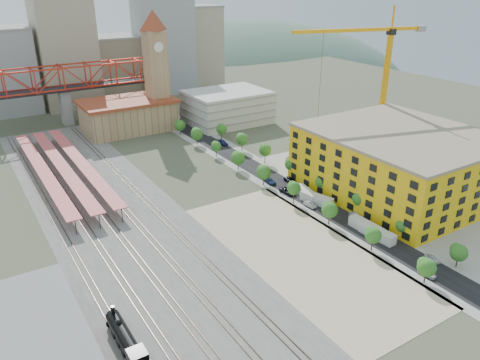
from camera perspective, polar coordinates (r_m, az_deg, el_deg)
ground at (r=137.45m, az=0.48°, el=-2.30°), size 400.00×400.00×0.00m
ballast_strip at (r=139.01m, az=-16.16°, el=-2.98°), size 36.00×165.00×0.06m
dirt_lot at (r=113.18m, az=7.46°, el=-8.66°), size 28.00×67.00×0.06m
street_asphalt at (r=156.93m, az=2.45°, el=1.10°), size 12.00×170.00×0.06m
sidewalk_west at (r=154.11m, az=0.76°, el=0.68°), size 3.00×170.00×0.04m
sidewalk_east at (r=159.90m, az=4.07°, el=1.50°), size 3.00×170.00×0.04m
construction_pad at (r=152.20m, az=19.14°, el=-1.00°), size 50.00×90.00×0.06m
rail_tracks at (r=138.57m, az=-16.88°, el=-3.11°), size 26.56×160.00×0.18m
platform_canopies at (r=161.31m, az=-20.90°, el=1.66°), size 16.00×80.00×4.12m
station_hall at (r=203.16m, az=-13.43°, el=7.74°), size 38.00×24.00×13.10m
clock_tower at (r=201.09m, az=-10.25°, el=14.29°), size 12.00×12.00×52.00m
parking_garage at (r=208.96m, az=-1.57°, el=8.91°), size 34.00×26.00×14.00m
truss_bridge at (r=217.10m, az=-20.88°, el=11.17°), size 94.00×9.60×25.60m
construction_building at (r=146.50m, az=18.87°, el=2.07°), size 44.60×50.60×18.80m
warehouse at (r=93.81m, az=-25.60°, el=-17.05°), size 22.00×32.00×5.00m
street_trees at (r=149.50m, az=4.61°, el=-0.15°), size 15.40×124.40×8.00m
skyline at (r=259.96m, az=-15.75°, el=14.54°), size 133.00×46.00×60.00m
distant_hills at (r=405.67m, az=-14.14°, el=2.76°), size 647.00×264.00×227.00m
locomotive at (r=86.13m, az=-13.17°, el=-19.48°), size 2.93×22.64×5.66m
tower_crane at (r=170.96m, az=16.56°, el=13.13°), size 46.74×14.75×51.35m
site_trailer_a at (r=121.83m, az=16.42°, el=-6.29°), size 3.20×9.82×2.65m
site_trailer_b at (r=124.00m, az=15.10°, el=-5.55°), size 2.75×9.96×2.72m
site_trailer_c at (r=135.86m, az=9.33°, el=-2.33°), size 5.33×10.18×2.70m
site_trailer_d at (r=138.92m, az=8.11°, el=-1.66°), size 4.07×9.85×2.62m
car_0 at (r=111.47m, az=21.84°, el=-10.53°), size 2.15×4.10×1.33m
car_1 at (r=133.92m, az=8.51°, el=-3.00°), size 1.68×4.17×1.35m
car_2 at (r=140.86m, az=5.87°, el=-1.40°), size 3.25×6.03×1.61m
car_3 at (r=147.68m, az=3.65°, el=-0.11°), size 2.55×5.38×1.51m
car_4 at (r=117.23m, az=22.43°, el=-8.85°), size 1.68×3.92×1.32m
car_5 at (r=130.22m, az=13.88°, el=-4.28°), size 1.99×4.25×1.35m
car_6 at (r=148.98m, az=6.16°, el=-0.02°), size 2.37×4.98×1.37m
car_7 at (r=181.62m, az=-2.08°, el=4.55°), size 2.47×5.48×1.56m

